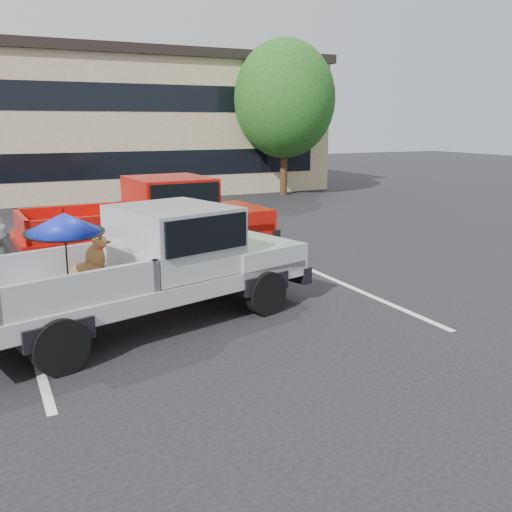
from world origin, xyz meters
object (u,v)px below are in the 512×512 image
(red_pickup, at_px, (163,216))
(tree_back, at_px, (164,100))
(tree_right, at_px, (284,99))
(silver_pickup, at_px, (162,258))

(red_pickup, bearing_deg, tree_back, 69.44)
(tree_right, distance_m, tree_back, 8.55)
(tree_back, bearing_deg, silver_pickup, -107.48)
(tree_right, bearing_deg, red_pickup, -131.10)
(tree_right, xyz_separation_m, silver_pickup, (-9.91, -13.92, -3.16))
(tree_right, xyz_separation_m, tree_back, (-3.00, 8.00, 0.20))
(tree_right, bearing_deg, silver_pickup, -125.43)
(tree_right, relative_size, red_pickup, 1.11)
(silver_pickup, height_order, red_pickup, silver_pickup)
(silver_pickup, xyz_separation_m, red_pickup, (1.23, 3.98, 0.03))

